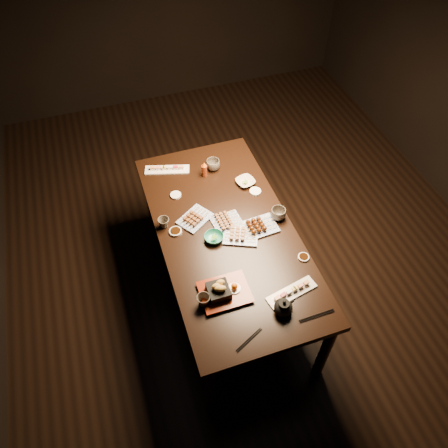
% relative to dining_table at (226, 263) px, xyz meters
% --- Properties ---
extents(ground, '(5.00, 5.00, 0.00)m').
position_rel_dining_table_xyz_m(ground, '(0.31, 0.34, -0.38)').
color(ground, black).
rests_on(ground, ground).
extents(dining_table, '(0.90, 1.80, 0.75)m').
position_rel_dining_table_xyz_m(dining_table, '(0.00, 0.00, 0.00)').
color(dining_table, black).
rests_on(dining_table, ground).
extents(sushi_platter_near, '(0.34, 0.15, 0.04)m').
position_rel_dining_table_xyz_m(sushi_platter_near, '(0.22, -0.58, 0.39)').
color(sushi_platter_near, white).
rests_on(sushi_platter_near, dining_table).
extents(sushi_platter_far, '(0.35, 0.19, 0.04)m').
position_rel_dining_table_xyz_m(sushi_platter_far, '(-0.23, 0.72, 0.40)').
color(sushi_platter_far, white).
rests_on(sushi_platter_far, dining_table).
extents(yakitori_plate_center, '(0.21, 0.16, 0.05)m').
position_rel_dining_table_xyz_m(yakitori_plate_center, '(0.03, 0.08, 0.40)').
color(yakitori_plate_center, '#828EB6').
rests_on(yakitori_plate_center, dining_table).
extents(yakitori_plate_right, '(0.28, 0.24, 0.06)m').
position_rel_dining_table_xyz_m(yakitori_plate_right, '(0.07, -0.07, 0.40)').
color(yakitori_plate_right, '#828EB6').
rests_on(yakitori_plate_right, dining_table).
extents(yakitori_plate_left, '(0.28, 0.26, 0.06)m').
position_rel_dining_table_xyz_m(yakitori_plate_left, '(-0.17, 0.17, 0.40)').
color(yakitori_plate_left, '#828EB6').
rests_on(yakitori_plate_left, dining_table).
extents(tsukune_plate, '(0.25, 0.19, 0.06)m').
position_rel_dining_table_xyz_m(tsukune_plate, '(0.22, -0.04, 0.41)').
color(tsukune_plate, '#828EB6').
rests_on(tsukune_plate, dining_table).
extents(edamame_bowl_green, '(0.16, 0.16, 0.04)m').
position_rel_dining_table_xyz_m(edamame_bowl_green, '(-0.10, -0.04, 0.39)').
color(edamame_bowl_green, '#2D8B74').
rests_on(edamame_bowl_green, dining_table).
extents(edamame_bowl_cream, '(0.16, 0.16, 0.03)m').
position_rel_dining_table_xyz_m(edamame_bowl_cream, '(0.28, 0.39, 0.39)').
color(edamame_bowl_cream, beige).
rests_on(edamame_bowl_cream, dining_table).
extents(tempura_tray, '(0.30, 0.24, 0.11)m').
position_rel_dining_table_xyz_m(tempura_tray, '(-0.17, -0.46, 0.43)').
color(tempura_tray, black).
rests_on(tempura_tray, dining_table).
extents(teacup_near_left, '(0.10, 0.10, 0.08)m').
position_rel_dining_table_xyz_m(teacup_near_left, '(-0.31, -0.48, 0.41)').
color(teacup_near_left, '#4E453B').
rests_on(teacup_near_left, dining_table).
extents(teacup_mid_right, '(0.14, 0.14, 0.08)m').
position_rel_dining_table_xyz_m(teacup_mid_right, '(0.38, 0.00, 0.42)').
color(teacup_mid_right, '#4E453B').
rests_on(teacup_mid_right, dining_table).
extents(teacup_far_left, '(0.08, 0.08, 0.07)m').
position_rel_dining_table_xyz_m(teacup_far_left, '(-0.39, 0.18, 0.41)').
color(teacup_far_left, '#4E453B').
rests_on(teacup_far_left, dining_table).
extents(teacup_far_right, '(0.13, 0.13, 0.08)m').
position_rel_dining_table_xyz_m(teacup_far_right, '(0.10, 0.62, 0.42)').
color(teacup_far_right, '#4E453B').
rests_on(teacup_far_right, dining_table).
extents(teapot, '(0.16, 0.16, 0.11)m').
position_rel_dining_table_xyz_m(teapot, '(0.12, -0.68, 0.43)').
color(teapot, black).
rests_on(teapot, dining_table).
extents(condiment_bottle, '(0.05, 0.05, 0.13)m').
position_rel_dining_table_xyz_m(condiment_bottle, '(0.02, 0.57, 0.44)').
color(condiment_bottle, maroon).
rests_on(condiment_bottle, dining_table).
extents(sauce_dish_west, '(0.09, 0.09, 0.02)m').
position_rel_dining_table_xyz_m(sauce_dish_west, '(-0.33, 0.10, 0.38)').
color(sauce_dish_west, white).
rests_on(sauce_dish_west, dining_table).
extents(sauce_dish_east, '(0.11, 0.11, 0.01)m').
position_rel_dining_table_xyz_m(sauce_dish_east, '(0.32, 0.28, 0.38)').
color(sauce_dish_east, white).
rests_on(sauce_dish_east, dining_table).
extents(sauce_dish_se, '(0.09, 0.09, 0.01)m').
position_rel_dining_table_xyz_m(sauce_dish_se, '(0.40, -0.37, 0.38)').
color(sauce_dish_se, white).
rests_on(sauce_dish_se, dining_table).
extents(sauce_dish_nw, '(0.10, 0.10, 0.01)m').
position_rel_dining_table_xyz_m(sauce_dish_nw, '(-0.24, 0.43, 0.38)').
color(sauce_dish_nw, white).
rests_on(sauce_dish_nw, dining_table).
extents(chopsticks_near, '(0.19, 0.10, 0.01)m').
position_rel_dining_table_xyz_m(chopsticks_near, '(-0.13, -0.79, 0.38)').
color(chopsticks_near, black).
rests_on(chopsticks_near, dining_table).
extents(chopsticks_se, '(0.23, 0.02, 0.01)m').
position_rel_dining_table_xyz_m(chopsticks_se, '(0.29, -0.77, 0.38)').
color(chopsticks_se, black).
rests_on(chopsticks_se, dining_table).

